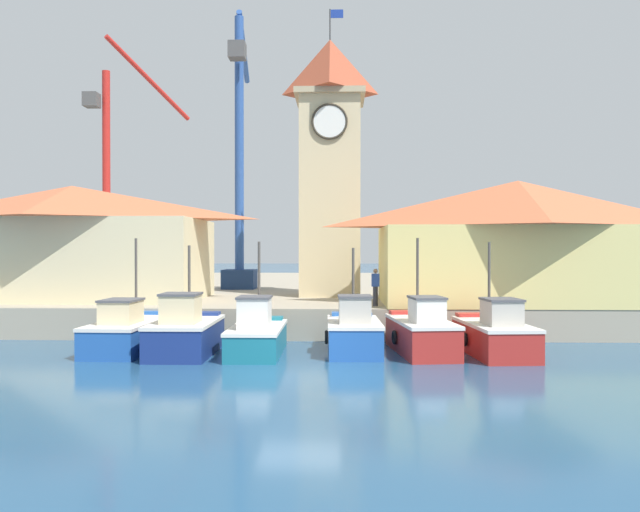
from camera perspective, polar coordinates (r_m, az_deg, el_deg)
The scene contains 14 objects.
ground_plane at distance 19.20m, azimuth -1.94°, elevation -10.78°, with size 300.00×300.00×0.00m, color navy.
quay_wharf at distance 45.74m, azimuth 0.27°, elevation -3.32°, with size 120.00×40.00×1.33m, color #9E937F.
fishing_boat_far_left at distance 24.66m, azimuth -17.02°, elevation -6.63°, with size 2.19×5.24×4.22m.
fishing_boat_left_outer at distance 23.18m, azimuth -12.20°, elevation -6.88°, with size 2.23×4.36×3.94m.
fishing_boat_left_inner at distance 22.81m, azimuth -5.79°, elevation -7.17°, with size 1.97×4.49×4.08m.
fishing_boat_mid_left at distance 23.06m, azimuth 3.11°, elevation -6.98°, with size 2.09×4.13×3.85m.
fishing_boat_center at distance 23.18m, azimuth 9.26°, elevation -6.92°, with size 2.34×4.78×4.22m.
fishing_boat_mid_right at distance 23.43m, azimuth 15.66°, elevation -6.92°, with size 2.30×4.72×4.06m.
clock_tower at distance 33.50m, azimuth 0.92°, elevation 8.76°, with size 3.63×3.63×15.21m.
warehouse_left at distance 33.38m, azimuth -21.74°, elevation 1.26°, with size 13.30×7.10×5.63m.
warehouse_right at distance 29.80m, azimuth 17.65°, elevation 1.35°, with size 12.70×6.56×5.60m.
port_crane_near at distance 48.06m, azimuth -18.65°, elevation 5.07°, with size 5.74×8.20×18.05m.
port_crane_far at distance 39.60m, azimuth -7.37°, elevation 6.53°, with size 2.00×7.99×17.44m.
dock_worker_near_tower at distance 27.19m, azimuth 5.09°, elevation -2.80°, with size 0.34×0.22×1.62m.
Camera 1 is at (1.24, -18.78, 3.79)m, focal length 35.00 mm.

